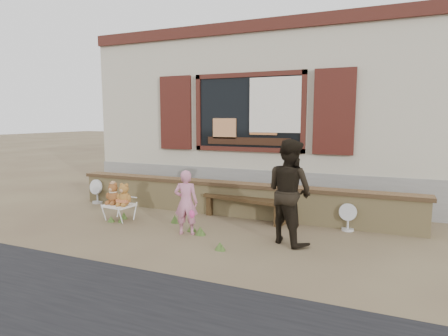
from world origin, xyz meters
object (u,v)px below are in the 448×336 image
at_px(folding_chair, 119,206).
at_px(adult, 289,192).
at_px(teddy_bear_right, 124,194).
at_px(child, 186,202).
at_px(bench, 245,203).
at_px(teddy_bear_left, 113,193).

distance_m(folding_chair, adult, 3.30).
bearing_deg(teddy_bear_right, adult, 5.67).
bearing_deg(child, bench, -130.18).
relative_size(bench, teddy_bear_right, 4.04).
bearing_deg(child, teddy_bear_right, -25.19).
xyz_separation_m(folding_chair, teddy_bear_right, (0.14, -0.01, 0.24)).
xyz_separation_m(teddy_bear_right, adult, (3.12, -0.01, 0.29)).
relative_size(bench, teddy_bear_left, 4.13).
bearing_deg(bench, folding_chair, -145.34).
relative_size(teddy_bear_left, adult, 0.26).
distance_m(teddy_bear_left, teddy_bear_right, 0.28).
distance_m(folding_chair, child, 1.63).
relative_size(folding_chair, adult, 0.33).
xyz_separation_m(bench, teddy_bear_right, (-2.03, -1.00, 0.20)).
relative_size(teddy_bear_left, teddy_bear_right, 0.98).
xyz_separation_m(bench, child, (-0.58, -1.25, 0.22)).
height_order(teddy_bear_right, child, child).
distance_m(teddy_bear_left, child, 1.75).
height_order(folding_chair, child, child).
distance_m(teddy_bear_right, adult, 3.13).
bearing_deg(teddy_bear_right, bench, 32.07).
relative_size(folding_chair, child, 0.50).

